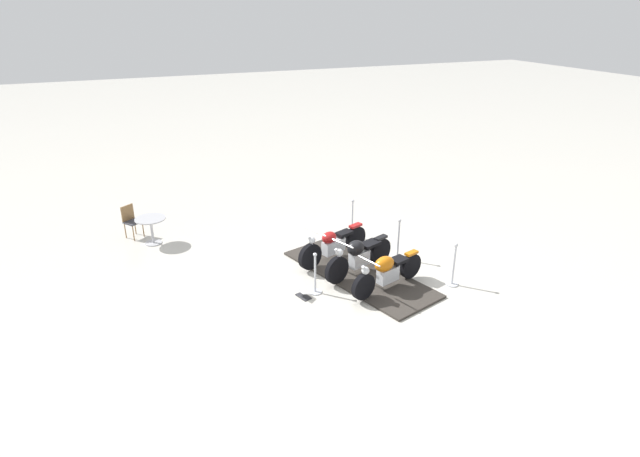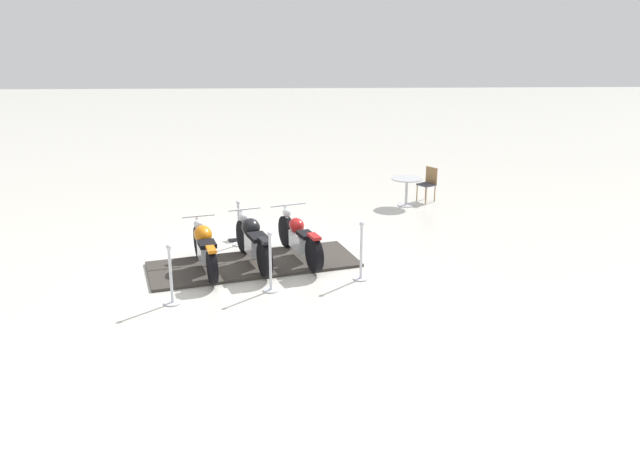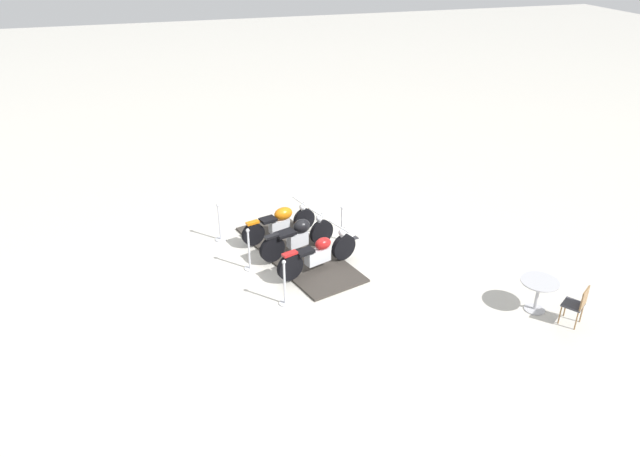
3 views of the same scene
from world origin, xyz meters
name	(u,v)px [view 1 (image 1 of 3)]	position (x,y,z in m)	size (l,w,h in m)	color
ground_plane	(359,274)	(0.00, 0.00, 0.00)	(80.00, 80.00, 0.00)	beige
display_platform	(359,273)	(0.00, 0.00, 0.03)	(4.12, 1.55, 0.06)	#38332D
motorcycle_maroon	(333,244)	(0.30, -0.91, 0.48)	(2.18, 1.04, 0.98)	black
motorcycle_black	(359,255)	(0.03, 0.01, 0.53)	(2.10, 0.95, 0.98)	black
motorcycle_copper	(387,271)	(-0.23, 0.93, 0.50)	(2.11, 0.88, 0.91)	black
stanchion_left_mid	(398,244)	(-1.31, -0.38, 0.41)	(0.28, 0.28, 1.12)	silver
stanchion_left_front	(352,224)	(-0.82, -2.06, 0.42)	(0.28, 0.28, 1.14)	silver
stanchion_left_rear	(453,271)	(-1.80, 1.29, 0.37)	(0.30, 0.30, 1.07)	silver
stanchion_right_mid	(315,279)	(1.31, 0.38, 0.33)	(0.31, 0.31, 1.01)	silver
info_placard	(303,294)	(1.63, 0.47, 0.07)	(0.34, 0.42, 0.20)	#333338
cafe_table	(151,224)	(4.42, -3.82, 0.57)	(0.82, 0.82, 0.75)	#B7B7BC
cafe_chair_near_table	(131,219)	(4.89, -4.49, 0.53)	(0.56, 0.56, 0.93)	olive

